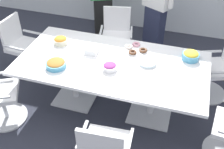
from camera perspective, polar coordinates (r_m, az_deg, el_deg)
ground_plane at (r=3.99m, az=-0.00°, el=-6.25°), size 10.00×10.00×0.01m
conference_table at (r=3.57m, az=-0.00°, el=0.94°), size 2.40×1.20×0.75m
office_chair_0 at (r=4.60m, az=-17.89°, el=5.10°), size 0.58×0.58×0.91m
office_chair_4 at (r=4.18m, az=20.70°, el=0.62°), size 0.70×0.70×0.91m
office_chair_5 at (r=4.62m, az=0.87°, el=7.28°), size 0.64×0.64×0.91m
person_standing_1 at (r=4.69m, az=9.23°, el=14.56°), size 0.58×0.40×1.78m
snack_bowl_chips_yellow at (r=3.66m, az=15.92°, el=3.82°), size 0.22×0.22×0.12m
snack_bowl_pretzels at (r=3.46m, az=-11.48°, el=2.18°), size 0.25×0.25×0.09m
snack_bowl_chips_orange at (r=3.90m, az=-10.56°, el=6.92°), size 0.19×0.19×0.10m
snack_bowl_candy_mix at (r=3.34m, az=-0.48°, el=1.62°), size 0.18×0.18×0.09m
donut_platter at (r=3.73m, az=4.86°, el=5.28°), size 0.31×0.31×0.04m
plate_stack at (r=3.48m, az=7.36°, el=2.40°), size 0.22×0.22×0.04m
napkin_pile at (r=3.66m, az=-4.21°, el=5.04°), size 0.16×0.16×0.08m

